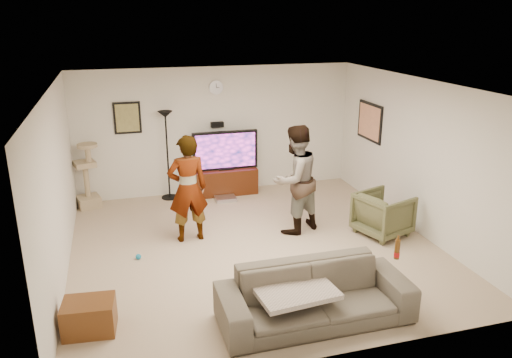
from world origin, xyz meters
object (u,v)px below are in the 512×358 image
object	(u,v)px
floor_lamp	(168,156)
tv	(225,150)
person_left	(188,189)
sofa	(315,295)
armchair	(383,214)
side_table	(89,316)
cat_tree	(86,175)
person_right	(295,180)
tv_stand	(226,181)
beer_bottle	(397,249)

from	to	relation	value
floor_lamp	tv	bearing A→B (deg)	-2.29
person_left	sofa	xyz separation A→B (m)	(1.07, -2.63, -0.53)
sofa	armchair	size ratio (longest dim) A/B	2.91
sofa	armchair	world-z (taller)	armchair
person_left	armchair	world-z (taller)	person_left
person_left	side_table	bearing A→B (deg)	51.36
cat_tree	armchair	size ratio (longest dim) A/B	1.58
person_right	person_left	bearing A→B (deg)	-29.22
tv_stand	person_left	size ratio (longest dim) A/B	0.72
tv_stand	tv	world-z (taller)	tv
tv_stand	person_left	bearing A→B (deg)	-117.90
cat_tree	person_left	bearing A→B (deg)	-50.55
sofa	person_left	bearing A→B (deg)	112.11
sofa	armchair	distance (m)	2.81
person_left	tv_stand	bearing A→B (deg)	-121.93
cat_tree	armchair	distance (m)	5.36
sofa	side_table	distance (m)	2.59
person_right	beer_bottle	xyz separation A→B (m)	(0.38, -2.49, -0.11)
beer_bottle	tv	bearing A→B (deg)	103.15
tv	person_left	xyz separation A→B (m)	(-1.03, -1.95, -0.04)
floor_lamp	person_right	size ratio (longest dim) A/B	0.96
tv	side_table	xyz separation A→B (m)	(-2.51, -4.09, -0.71)
tv	floor_lamp	bearing A→B (deg)	177.71
tv_stand	cat_tree	bearing A→B (deg)	-179.89
beer_bottle	armchair	xyz separation A→B (m)	(0.96, 1.96, -0.43)
tv_stand	floor_lamp	world-z (taller)	floor_lamp
armchair	side_table	size ratio (longest dim) A/B	1.36
sofa	armchair	xyz separation A→B (m)	(2.00, 1.96, 0.02)
armchair	sofa	bearing A→B (deg)	116.08
cat_tree	sofa	bearing A→B (deg)	-59.76
beer_bottle	side_table	xyz separation A→B (m)	(-3.58, 0.50, -0.59)
tv	armchair	size ratio (longest dim) A/B	1.67
tv	person_left	bearing A→B (deg)	-117.90
tv_stand	tv	xyz separation A→B (m)	(0.00, 0.00, 0.64)
person_right	beer_bottle	distance (m)	2.52
armchair	floor_lamp	bearing A→B (deg)	31.43
person_left	beer_bottle	xyz separation A→B (m)	(2.11, -2.63, -0.07)
beer_bottle	sofa	bearing A→B (deg)	180.00
cat_tree	tv_stand	bearing A→B (deg)	0.11
cat_tree	armchair	xyz separation A→B (m)	(4.67, -2.62, -0.26)
tv	beer_bottle	distance (m)	4.71
person_right	beer_bottle	size ratio (longest dim) A/B	7.18
beer_bottle	person_left	bearing A→B (deg)	128.66
person_right	armchair	size ratio (longest dim) A/B	2.31
tv_stand	person_right	size ratio (longest dim) A/B	0.69
person_left	beer_bottle	size ratio (longest dim) A/B	6.87
beer_bottle	side_table	world-z (taller)	beer_bottle
tv_stand	floor_lamp	distance (m)	1.27
tv_stand	side_table	xyz separation A→B (m)	(-2.51, -4.09, -0.07)
person_left	side_table	distance (m)	2.68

